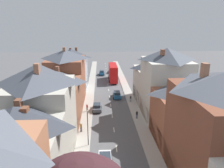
% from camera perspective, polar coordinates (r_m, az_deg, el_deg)
% --- Properties ---
extents(pavement_left, '(2.20, 104.00, 0.14)m').
position_cam_1_polar(pavement_left, '(57.75, -5.78, -2.74)').
color(pavement_left, '#A8A399').
rests_on(pavement_left, ground).
extents(pavement_right, '(2.20, 104.00, 0.14)m').
position_cam_1_polar(pavement_right, '(58.14, 4.33, -2.58)').
color(pavement_right, '#A8A399').
rests_on(pavement_right, ground).
extents(centre_line_dashes, '(0.14, 97.80, 0.01)m').
position_cam_1_polar(centre_line_dashes, '(55.84, -0.62, -3.38)').
color(centre_line_dashes, silver).
rests_on(centre_line_dashes, ground).
extents(terrace_row_left, '(8.00, 61.42, 13.64)m').
position_cam_1_polar(terrace_row_left, '(37.13, -15.32, -4.03)').
color(terrace_row_left, '#B2704C').
rests_on(terrace_row_left, ground).
extents(terrace_row_right, '(8.00, 50.83, 14.00)m').
position_cam_1_polar(terrace_row_right, '(34.28, 18.48, -6.14)').
color(terrace_row_right, beige).
rests_on(terrace_row_right, ground).
extents(double_decker_bus_lead, '(2.74, 10.80, 5.30)m').
position_cam_1_polar(double_decker_bus_lead, '(70.87, 0.25, 3.06)').
color(double_decker_bus_lead, red).
rests_on(double_decker_bus_lead, ground).
extents(car_near_blue, '(1.90, 4.39, 1.63)m').
position_cam_1_polar(car_near_blue, '(83.42, -0.23, 3.55)').
color(car_near_blue, navy).
rests_on(car_near_blue, ground).
extents(car_near_silver, '(1.90, 4.52, 1.70)m').
position_cam_1_polar(car_near_silver, '(54.92, 1.29, -2.77)').
color(car_near_silver, '#236093').
rests_on(car_near_silver, ground).
extents(car_parked_left_a, '(1.90, 4.32, 1.69)m').
position_cam_1_polar(car_parked_left_a, '(30.02, -1.82, -19.46)').
color(car_parked_left_a, silver).
rests_on(car_parked_left_a, ground).
extents(car_parked_right_a, '(1.90, 4.33, 1.67)m').
position_cam_1_polar(car_parked_right_a, '(79.72, -2.69, 2.98)').
color(car_parked_right_a, '#236093').
rests_on(car_parked_right_a, ground).
extents(car_mid_black, '(1.90, 4.02, 1.60)m').
position_cam_1_polar(car_mid_black, '(47.04, -3.95, -6.05)').
color(car_mid_black, '#4C515B').
rests_on(car_mid_black, ground).
extents(pedestrian_near_right, '(0.36, 0.22, 1.61)m').
position_cam_1_polar(pedestrian_near_right, '(30.43, -7.48, -18.64)').
color(pedestrian_near_right, '#23232D').
rests_on(pedestrian_near_right, pavement_left).
extents(pedestrian_mid_left, '(0.36, 0.22, 1.61)m').
position_cam_1_polar(pedestrian_mid_left, '(38.32, -8.09, -11.04)').
color(pedestrian_mid_left, '#23232D').
rests_on(pedestrian_mid_left, pavement_left).
extents(pedestrian_mid_right, '(0.36, 0.22, 1.61)m').
position_cam_1_polar(pedestrian_mid_right, '(43.12, 6.51, -7.86)').
color(pedestrian_mid_right, '#3D4256').
rests_on(pedestrian_mid_right, pavement_right).
extents(pedestrian_far_left, '(0.36, 0.22, 1.61)m').
position_cam_1_polar(pedestrian_far_left, '(46.55, -6.51, -6.06)').
color(pedestrian_far_left, brown).
rests_on(pedestrian_far_left, pavement_left).
extents(pedestrian_far_right, '(0.36, 0.22, 1.61)m').
position_cam_1_polar(pedestrian_far_right, '(51.84, 4.90, -3.74)').
color(pedestrian_far_right, gray).
rests_on(pedestrian_far_right, pavement_right).
extents(street_lamp, '(0.20, 1.12, 5.50)m').
position_cam_1_polar(street_lamp, '(33.46, -6.34, -10.86)').
color(street_lamp, black).
rests_on(street_lamp, ground).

